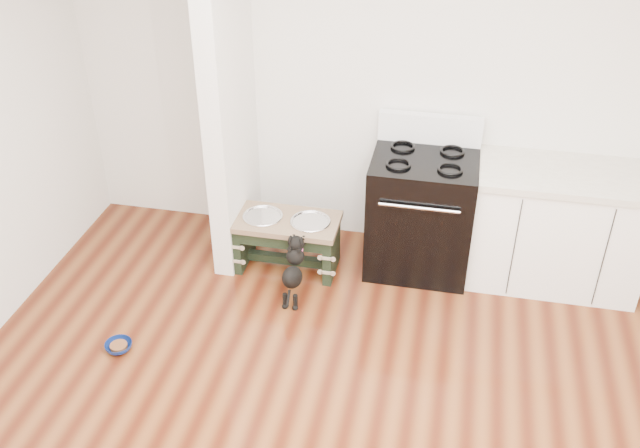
{
  "coord_description": "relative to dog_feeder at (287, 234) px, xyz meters",
  "views": [
    {
      "loc": [
        0.44,
        -2.42,
        3.29
      ],
      "look_at": [
        -0.41,
        1.65,
        0.6
      ],
      "focal_mm": 40.0,
      "sensor_mm": 36.0,
      "label": 1
    }
  ],
  "objects": [
    {
      "name": "dog_feeder",
      "position": [
        0.0,
        0.0,
        0.0
      ],
      "size": [
        0.79,
        0.42,
        0.45
      ],
      "color": "black",
      "rests_on": "ground"
    },
    {
      "name": "oven_range",
      "position": [
        0.98,
        0.25,
        0.17
      ],
      "size": [
        0.76,
        0.69,
        1.14
      ],
      "color": "black",
      "rests_on": "ground"
    },
    {
      "name": "floor_bowl",
      "position": [
        -0.87,
        -1.14,
        -0.28
      ],
      "size": [
        0.21,
        0.21,
        0.06
      ],
      "rotation": [
        0.0,
        0.0,
        -0.2
      ],
      "color": "navy",
      "rests_on": "ground"
    },
    {
      "name": "cabinet_run",
      "position": [
        1.96,
        0.27,
        0.15
      ],
      "size": [
        1.24,
        0.64,
        0.91
      ],
      "color": "white",
      "rests_on": "ground"
    },
    {
      "name": "partition_wall",
      "position": [
        -0.45,
        0.19,
        1.04
      ],
      "size": [
        0.15,
        0.8,
        2.7
      ],
      "primitive_type": "cube",
      "color": "silver",
      "rests_on": "ground"
    },
    {
      "name": "room_shell",
      "position": [
        0.73,
        -1.91,
        1.31
      ],
      "size": [
        5.0,
        5.0,
        5.0
      ],
      "color": "silver",
      "rests_on": "ground"
    },
    {
      "name": "puppy",
      "position": [
        0.14,
        -0.36,
        -0.04
      ],
      "size": [
        0.14,
        0.4,
        0.48
      ],
      "color": "black",
      "rests_on": "ground"
    }
  ]
}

